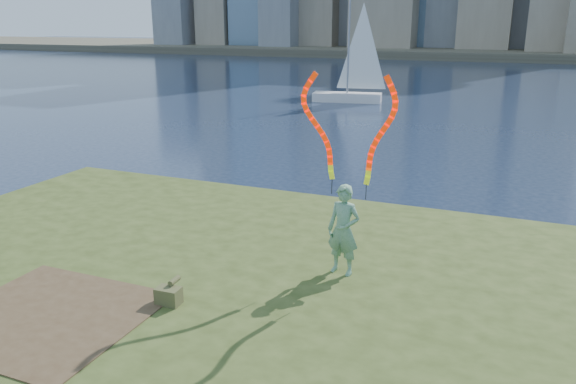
% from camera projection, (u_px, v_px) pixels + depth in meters
% --- Properties ---
extents(ground, '(320.00, 320.00, 0.00)m').
position_uv_depth(ground, '(251.00, 299.00, 11.61)').
color(ground, '#17233B').
rests_on(ground, ground).
extents(grassy_knoll, '(20.00, 18.00, 0.80)m').
position_uv_depth(grassy_knoll, '(191.00, 341.00, 9.48)').
color(grassy_knoll, '#354318').
rests_on(grassy_knoll, ground).
extents(dirt_patch, '(3.20, 3.00, 0.02)m').
position_uv_depth(dirt_patch, '(47.00, 316.00, 9.35)').
color(dirt_patch, '#47331E').
rests_on(dirt_patch, grassy_knoll).
extents(far_shore, '(320.00, 40.00, 1.20)m').
position_uv_depth(far_shore, '(497.00, 51.00, 95.37)').
color(far_shore, '#464233').
rests_on(far_shore, ground).
extents(woman_with_ribbons, '(2.09, 0.56, 4.14)m').
position_uv_depth(woman_with_ribbons, '(345.00, 205.00, 10.59)').
color(woman_with_ribbons, '#176533').
rests_on(woman_with_ribbons, grassy_knoll).
extents(canvas_bag, '(0.44, 0.49, 0.40)m').
position_uv_depth(canvas_bag, '(169.00, 295.00, 9.73)').
color(canvas_bag, '#484A25').
rests_on(canvas_bag, grassy_knoll).
extents(sailboat, '(5.15, 2.28, 7.72)m').
position_uv_depth(sailboat, '(351.00, 83.00, 39.50)').
color(sailboat, white).
rests_on(sailboat, ground).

